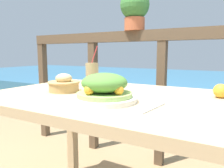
{
  "coord_description": "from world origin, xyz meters",
  "views": [
    {
      "loc": [
        0.52,
        -0.92,
        0.95
      ],
      "look_at": [
        0.03,
        -0.04,
        0.81
      ],
      "focal_mm": 35.0,
      "sensor_mm": 36.0,
      "label": 1
    }
  ],
  "objects": [
    {
      "name": "patio_table",
      "position": [
        0.0,
        0.0,
        0.66
      ],
      "size": [
        1.22,
        0.82,
        0.75
      ],
      "color": "tan",
      "rests_on": "ground_plane"
    },
    {
      "name": "orange_near_basket",
      "position": [
        0.47,
        0.18,
        0.78
      ],
      "size": [
        0.06,
        0.06,
        0.06
      ],
      "color": "#F9A328",
      "rests_on": "patio_table"
    },
    {
      "name": "railing_fence",
      "position": [
        0.0,
        0.84,
        0.78
      ],
      "size": [
        2.8,
        0.08,
        1.14
      ],
      "color": "brown",
      "rests_on": "ground_plane"
    },
    {
      "name": "potted_plant",
      "position": [
        -0.25,
        0.84,
        1.33
      ],
      "size": [
        0.25,
        0.25,
        0.34
      ],
      "color": "#B75B38",
      "rests_on": "railing_fence"
    },
    {
      "name": "knife",
      "position": [
        0.27,
        -0.16,
        0.76
      ],
      "size": [
        0.04,
        0.18,
        0.0
      ],
      "color": "silver",
      "rests_on": "patio_table"
    },
    {
      "name": "drink_glass",
      "position": [
        -0.2,
        0.13,
        0.83
      ],
      "size": [
        0.08,
        0.08,
        0.24
      ],
      "color": "tan",
      "rests_on": "patio_table"
    },
    {
      "name": "salad_plate",
      "position": [
        0.05,
        -0.14,
        0.8
      ],
      "size": [
        0.28,
        0.28,
        0.12
      ],
      "color": "white",
      "rests_on": "patio_table"
    },
    {
      "name": "sea_backdrop",
      "position": [
        0.0,
        3.34,
        0.25
      ],
      "size": [
        12.0,
        4.0,
        0.5
      ],
      "color": "teal",
      "rests_on": "ground_plane"
    },
    {
      "name": "bread_basket",
      "position": [
        -0.26,
        -0.05,
        0.79
      ],
      "size": [
        0.17,
        0.17,
        0.1
      ],
      "color": "tan",
      "rests_on": "patio_table"
    }
  ]
}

